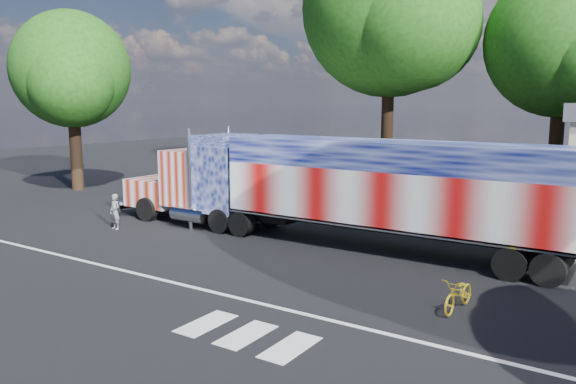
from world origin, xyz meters
The scene contains 9 objects.
ground centered at (0.00, 0.00, 0.00)m, with size 100.00×100.00×0.00m, color black.
lane_markings centered at (1.71, -3.77, 0.01)m, with size 30.00×2.67×0.01m.
semi_truck centered at (1.56, 3.74, 2.16)m, with size 19.65×3.10×4.19m.
coach_bus centered at (-4.35, 11.32, 1.73)m, with size 11.46×2.67×3.33m.
woman centered at (-7.15, 0.78, 0.74)m, with size 0.54×0.36×1.48m, color slate.
bicycle centered at (7.56, -0.62, 0.43)m, with size 0.57×1.64×0.86m, color gold.
tree_w_a centered at (-17.55, 6.65, 7.09)m, with size 7.14×6.80×10.55m.
tree_ne_a centered at (7.18, 17.35, 8.22)m, with size 8.06×7.68×12.13m.
tree_n_mid centered at (-1.88, 16.74, 10.51)m, with size 10.65×10.14×15.65m.
Camera 1 is at (11.42, -14.34, 5.20)m, focal length 35.00 mm.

